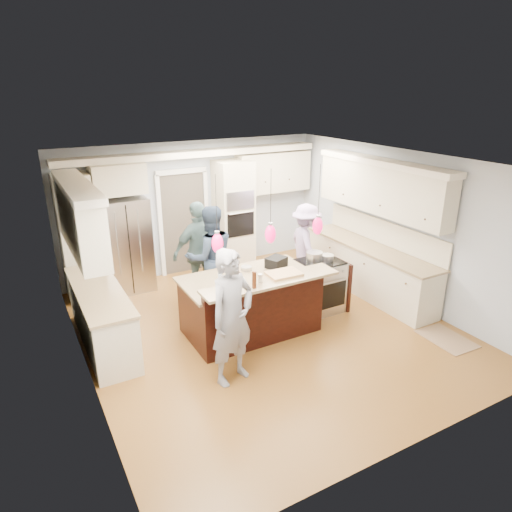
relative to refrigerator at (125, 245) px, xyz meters
The scene contains 23 objects.
ground_plane 3.19m from the refrigerator, 59.58° to the right, with size 6.00×6.00×0.00m, color #996229.
room_shell 3.20m from the refrigerator, 59.58° to the right, with size 5.54×6.04×2.72m.
refrigerator is the anchor object (origin of this frame).
oven_column 2.31m from the refrigerator, ahead, with size 0.72×0.69×2.30m.
back_upper_cabinets 1.12m from the refrigerator, ahead, with size 5.30×0.61×2.54m.
right_counter_run 4.63m from the refrigerator, 30.36° to the right, with size 0.64×3.10×2.51m.
left_cabinets 2.05m from the refrigerator, 115.94° to the right, with size 0.64×2.30×2.51m.
kitchen_island 2.91m from the refrigerator, 63.08° to the right, with size 2.10×1.46×1.12m.
island_range 3.71m from the refrigerator, 42.59° to the right, with size 0.82×0.71×0.92m.
pendant_lights 3.53m from the refrigerator, 67.57° to the right, with size 1.75×0.15×1.03m.
person_bar_end 3.62m from the refrigerator, 82.33° to the right, with size 0.68×0.44×1.85m, color gray.
person_far_left 1.82m from the refrigerator, 52.02° to the right, with size 0.89×0.70×1.84m, color #2B3C55.
person_far_right 1.51m from the refrigerator, 43.56° to the right, with size 1.07×0.45×1.83m, color slate.
person_range_side 3.45m from the refrigerator, 24.16° to the right, with size 1.04×0.60×1.61m, color #A38CBC.
floor_rug 5.84m from the refrigerator, 48.12° to the right, with size 0.57×0.83×0.01m, color #9C7855.
water_bottle 3.22m from the refrigerator, 80.58° to the right, with size 0.06×0.06×0.26m, color silver.
beer_bottle_a 3.33m from the refrigerator, 77.08° to the right, with size 0.07×0.07×0.27m, color #401C0B.
beer_bottle_b 3.45m from the refrigerator, 73.67° to the right, with size 0.06×0.06×0.24m, color #401C0B.
beer_bottle_c 3.29m from the refrigerator, 76.04° to the right, with size 0.06×0.06×0.23m, color #401C0B.
drink_can 3.38m from the refrigerator, 70.46° to the right, with size 0.07×0.07×0.13m, color #B7B7BC.
cutting_board 3.49m from the refrigerator, 63.25° to the right, with size 0.49×0.35×0.04m, color tan.
pot_large 3.57m from the refrigerator, 43.15° to the right, with size 0.27×0.27×0.16m, color #B7B7BC.
pot_small 3.78m from the refrigerator, 42.26° to the right, with size 0.22×0.22×0.11m, color #B7B7BC.
Camera 1 is at (-3.32, -5.64, 3.73)m, focal length 32.00 mm.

